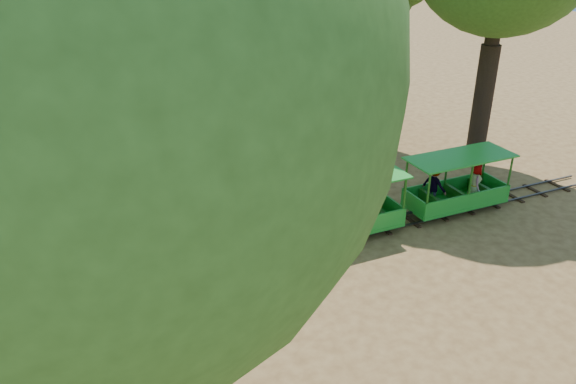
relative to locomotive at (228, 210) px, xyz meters
name	(u,v)px	position (x,y,z in m)	size (l,w,h in m)	color
ground	(288,249)	(1.63, -0.08, -1.53)	(90.00, 90.00, 0.00)	#9B7443
track	(288,247)	(1.63, -0.08, -1.46)	(22.00, 1.00, 0.10)	#3F3D3A
locomotive	(228,210)	(0.00, 0.00, 0.00)	(2.32, 1.09, 2.67)	black
carriage_front	(345,211)	(3.39, -0.06, -0.73)	(3.30, 1.43, 1.71)	green
carriage_rear	(453,188)	(7.13, -0.07, -0.74)	(3.30, 1.35, 1.71)	green
fence	(204,137)	(1.63, 7.92, -0.95)	(18.10, 0.10, 1.00)	brown
shrub_mid_w	(214,115)	(2.48, 9.22, -0.56)	(2.80, 2.16, 1.94)	#2D6B1E
shrub_mid_e	(286,113)	(5.69, 9.22, -0.90)	(1.81, 1.39, 1.25)	#2D6B1E
shrub_east	(297,108)	(6.23, 9.22, -0.75)	(2.26, 1.74, 1.57)	#2D6B1E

